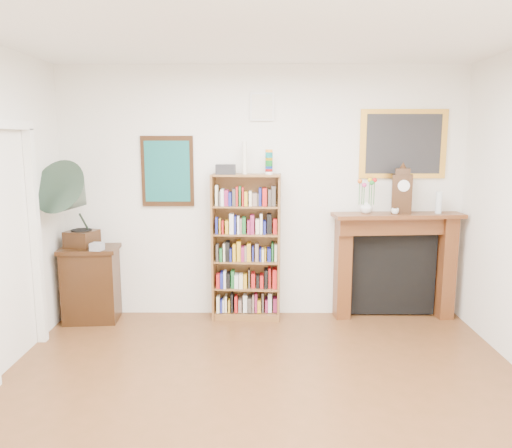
# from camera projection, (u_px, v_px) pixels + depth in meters

# --- Properties ---
(room) EXTENTS (4.51, 5.01, 2.81)m
(room) POSITION_uv_depth(u_px,v_px,m) (264.00, 237.00, 3.13)
(room) COLOR brown
(room) RESTS_ON ground
(door_casing) EXTENTS (0.08, 1.02, 2.17)m
(door_casing) POSITION_uv_depth(u_px,v_px,m) (10.00, 226.00, 4.34)
(door_casing) COLOR white
(door_casing) RESTS_ON left_wall
(teal_poster) EXTENTS (0.58, 0.04, 0.78)m
(teal_poster) POSITION_uv_depth(u_px,v_px,m) (167.00, 171.00, 5.53)
(teal_poster) COLOR black
(teal_poster) RESTS_ON back_wall
(small_picture) EXTENTS (0.26, 0.04, 0.30)m
(small_picture) POSITION_uv_depth(u_px,v_px,m) (262.00, 107.00, 5.41)
(small_picture) COLOR white
(small_picture) RESTS_ON back_wall
(gilt_painting) EXTENTS (0.95, 0.04, 0.75)m
(gilt_painting) POSITION_uv_depth(u_px,v_px,m) (403.00, 144.00, 5.47)
(gilt_painting) COLOR gold
(gilt_painting) RESTS_ON back_wall
(bookshelf) EXTENTS (0.77, 0.32, 1.88)m
(bookshelf) POSITION_uv_depth(u_px,v_px,m) (246.00, 239.00, 5.52)
(bookshelf) COLOR brown
(bookshelf) RESTS_ON floor
(side_cabinet) EXTENTS (0.65, 0.49, 0.84)m
(side_cabinet) POSITION_uv_depth(u_px,v_px,m) (91.00, 284.00, 5.53)
(side_cabinet) COLOR black
(side_cabinet) RESTS_ON floor
(fireplace) EXTENTS (1.45, 0.46, 1.20)m
(fireplace) POSITION_uv_depth(u_px,v_px,m) (394.00, 256.00, 5.59)
(fireplace) COLOR #512612
(fireplace) RESTS_ON floor
(gramophone) EXTENTS (0.76, 0.86, 0.96)m
(gramophone) POSITION_uv_depth(u_px,v_px,m) (74.00, 200.00, 5.23)
(gramophone) COLOR black
(gramophone) RESTS_ON side_cabinet
(cd_stack) EXTENTS (0.14, 0.14, 0.08)m
(cd_stack) POSITION_uv_depth(u_px,v_px,m) (97.00, 247.00, 5.30)
(cd_stack) COLOR #B6B8C4
(cd_stack) RESTS_ON side_cabinet
(mantel_clock) EXTENTS (0.23, 0.16, 0.49)m
(mantel_clock) POSITION_uv_depth(u_px,v_px,m) (402.00, 192.00, 5.42)
(mantel_clock) COLOR black
(mantel_clock) RESTS_ON fireplace
(flower_vase) EXTENTS (0.17, 0.17, 0.14)m
(flower_vase) POSITION_uv_depth(u_px,v_px,m) (366.00, 207.00, 5.45)
(flower_vase) COLOR white
(flower_vase) RESTS_ON fireplace
(teacup) EXTENTS (0.11, 0.11, 0.07)m
(teacup) POSITION_uv_depth(u_px,v_px,m) (395.00, 211.00, 5.39)
(teacup) COLOR silver
(teacup) RESTS_ON fireplace
(bottle_left) EXTENTS (0.07, 0.07, 0.24)m
(bottle_left) POSITION_uv_depth(u_px,v_px,m) (439.00, 202.00, 5.44)
(bottle_left) COLOR silver
(bottle_left) RESTS_ON fireplace
(bottle_right) EXTENTS (0.06, 0.06, 0.20)m
(bottle_right) POSITION_uv_depth(u_px,v_px,m) (438.00, 204.00, 5.48)
(bottle_right) COLOR silver
(bottle_right) RESTS_ON fireplace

